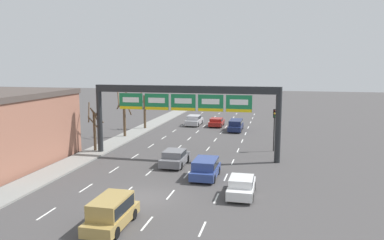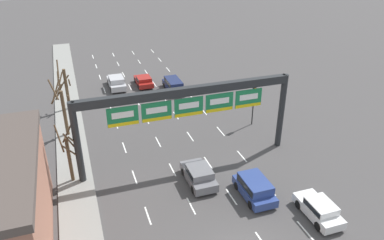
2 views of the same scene
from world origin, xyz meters
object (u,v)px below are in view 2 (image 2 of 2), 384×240
(suv_navy, at_px, (174,85))
(tree_bare_closest, at_px, (69,153))
(tree_bare_second, at_px, (65,86))
(suv_blue, at_px, (255,187))
(sign_gantry, at_px, (188,105))
(car_silver, at_px, (116,82))
(car_grey, at_px, (199,174))
(tree_bare_third, at_px, (63,107))
(car_red, at_px, (144,81))
(car_white, at_px, (319,209))
(traffic_light_near_gantry, at_px, (254,96))

(suv_navy, bearing_deg, tree_bare_closest, -129.71)
(tree_bare_second, bearing_deg, suv_blue, -58.53)
(sign_gantry, relative_size, tree_bare_second, 3.29)
(car_silver, xyz_separation_m, suv_navy, (6.72, -3.46, 0.07))
(suv_blue, bearing_deg, car_grey, 138.27)
(tree_bare_closest, bearing_deg, car_grey, -19.47)
(tree_bare_second, relative_size, tree_bare_third, 0.97)
(sign_gantry, relative_size, car_grey, 4.52)
(suv_navy, bearing_deg, sign_gantry, -101.95)
(car_red, height_order, car_grey, car_grey)
(car_white, relative_size, traffic_light_near_gantry, 0.88)
(car_white, bearing_deg, sign_gantry, 123.96)
(car_red, height_order, traffic_light_near_gantry, traffic_light_near_gantry)
(suv_blue, distance_m, tree_bare_closest, 14.76)
(car_red, xyz_separation_m, tree_bare_second, (-9.73, -4.53, 2.20))
(traffic_light_near_gantry, bearing_deg, car_grey, -138.32)
(car_red, bearing_deg, car_silver, 174.48)
(suv_navy, height_order, tree_bare_second, tree_bare_second)
(car_white, distance_m, traffic_light_near_gantry, 14.84)
(car_silver, relative_size, suv_navy, 0.94)
(traffic_light_near_gantry, bearing_deg, car_silver, 128.67)
(suv_navy, height_order, traffic_light_near_gantry, traffic_light_near_gantry)
(car_red, bearing_deg, tree_bare_closest, -117.73)
(sign_gantry, height_order, car_silver, sign_gantry)
(suv_blue, xyz_separation_m, tree_bare_closest, (-13.12, 6.49, 1.86))
(suv_blue, xyz_separation_m, tree_bare_second, (-12.85, 20.99, 1.99))
(traffic_light_near_gantry, height_order, tree_bare_third, tree_bare_third)
(sign_gantry, bearing_deg, suv_navy, 78.05)
(tree_bare_second, distance_m, tree_bare_third, 6.28)
(car_white, distance_m, car_grey, 9.45)
(car_grey, xyz_separation_m, tree_bare_closest, (-9.68, 3.42, 1.97))
(suv_navy, relative_size, tree_bare_closest, 0.93)
(tree_bare_closest, bearing_deg, suv_blue, -26.33)
(car_silver, bearing_deg, suv_blue, -75.62)
(car_white, bearing_deg, car_red, 102.35)
(car_grey, bearing_deg, tree_bare_second, 117.70)
(car_red, bearing_deg, car_grey, -90.83)
(traffic_light_near_gantry, bearing_deg, tree_bare_third, 168.36)
(traffic_light_near_gantry, bearing_deg, car_white, -98.21)
(sign_gantry, xyz_separation_m, tree_bare_third, (-9.94, 8.52, -2.49))
(car_white, height_order, tree_bare_closest, tree_bare_closest)
(sign_gantry, xyz_separation_m, tree_bare_closest, (-9.78, 0.29, -2.85))
(car_grey, distance_m, tree_bare_second, 20.35)
(tree_bare_closest, bearing_deg, suv_navy, 50.29)
(traffic_light_near_gantry, bearing_deg, tree_bare_second, 150.97)
(suv_blue, bearing_deg, tree_bare_closest, 153.67)
(car_red, relative_size, tree_bare_third, 0.68)
(car_red, height_order, suv_blue, suv_blue)
(sign_gantry, distance_m, car_white, 12.77)
(car_red, bearing_deg, tree_bare_third, -133.26)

